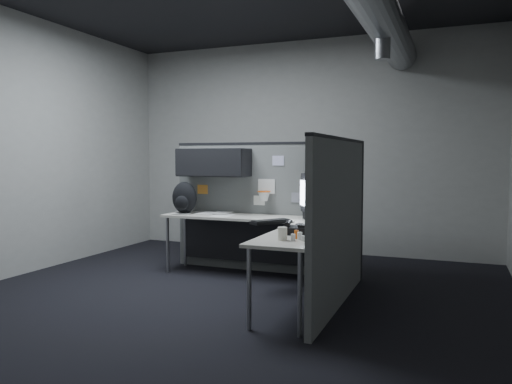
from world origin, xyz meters
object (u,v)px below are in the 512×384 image
at_px(desk, 265,230).
at_px(keyboard, 271,222).
at_px(phone, 296,229).
at_px(backpack, 184,198).
at_px(monitor, 326,196).

relative_size(desk, keyboard, 4.95).
height_order(desk, phone, phone).
bearing_deg(keyboard, phone, -61.49).
height_order(desk, backpack, backpack).
xyz_separation_m(desk, backpack, (-1.19, 0.24, 0.31)).
bearing_deg(phone, backpack, 145.19).
bearing_deg(desk, phone, -53.42).
xyz_separation_m(phone, backpack, (-1.80, 1.06, 0.15)).
xyz_separation_m(keyboard, backpack, (-1.34, 0.47, 0.18)).
relative_size(desk, phone, 7.90).
distance_m(monitor, phone, 1.09).
relative_size(monitor, phone, 2.19).
xyz_separation_m(monitor, keyboard, (-0.49, -0.47, -0.25)).
relative_size(monitor, backpack, 1.59).
bearing_deg(monitor, phone, -80.25).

